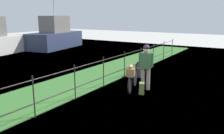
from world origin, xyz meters
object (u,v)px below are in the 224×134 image
wooden_crate (131,72)px  cyclist_person (146,63)px  bicycle_main (133,81)px  terrier_dog (131,66)px  moored_boat_near (55,36)px  mooring_bollard (139,73)px  backpack_on_paving (142,88)px  bicycle_parked (143,66)px

wooden_crate → cyclist_person: (0.63, -0.28, 0.24)m
wooden_crate → bicycle_main: bearing=16.6°
cyclist_person → terrier_dog: bearing=154.6°
wooden_crate → moored_boat_near: moored_boat_near is taller
cyclist_person → moored_boat_near: size_ratio=0.31×
terrier_dog → bicycle_main: bearing=16.6°
terrier_dog → mooring_bollard: terrier_dog is taller
moored_boat_near → terrier_dog: bearing=-122.8°
bicycle_main → terrier_dog: terrier_dog is taller
bicycle_main → backpack_on_paving: (-0.24, -0.49, -0.13)m
bicycle_main → cyclist_person: bearing=-52.8°
terrier_dog → backpack_on_paving: bearing=-78.7°
terrier_dog → moored_boat_near: bearing=57.2°
cyclist_person → backpack_on_paving: bearing=-168.6°
cyclist_person → mooring_bollard: (1.46, 0.98, -0.79)m
mooring_bollard → bicycle_parked: bearing=8.3°
terrier_dog → cyclist_person: bearing=-25.4°
bicycle_main → wooden_crate: 0.56m
cyclist_person → bicycle_parked: size_ratio=1.04×
terrier_dog → moored_boat_near: 12.89m
wooden_crate → mooring_bollard: size_ratio=0.81×
backpack_on_paving → bicycle_parked: size_ratio=0.25×
bicycle_main → terrier_dog: (-0.32, -0.09, 0.64)m
wooden_crate → mooring_bollard: (2.09, 0.70, -0.55)m
backpack_on_paving → bicycle_parked: 2.93m
bicycle_parked → moored_boat_near: size_ratio=0.30×
bicycle_main → terrier_dog: 0.72m
terrier_dog → mooring_bollard: size_ratio=0.77×
bicycle_parked → wooden_crate: bearing=-163.9°
wooden_crate → backpack_on_paving: bearing=-75.2°
wooden_crate → backpack_on_paving: (0.10, -0.39, -0.56)m
bicycle_main → moored_boat_near: (6.66, 10.75, 0.65)m
bicycle_parked → bicycle_main: bearing=-163.9°
cyclist_person → moored_boat_near: bearing=60.2°
bicycle_main → mooring_bollard: size_ratio=3.72×
moored_boat_near → wooden_crate: bearing=-122.9°
bicycle_main → backpack_on_paving: bearing=-115.9°
cyclist_person → bicycle_parked: cyclist_person is taller
cyclist_person → mooring_bollard: bearing=34.0°
backpack_on_paving → mooring_bollard: (1.99, 1.09, 0.01)m
wooden_crate → bicycle_parked: (2.78, 0.80, -0.41)m
terrier_dog → backpack_on_paving: (0.08, -0.39, -0.77)m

